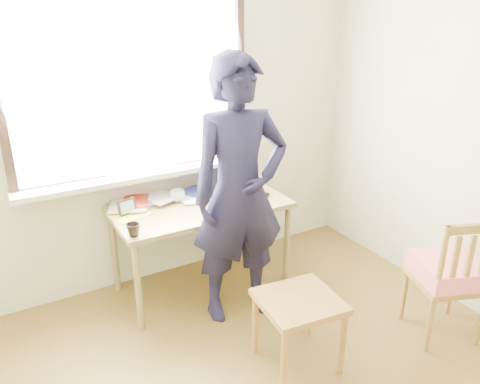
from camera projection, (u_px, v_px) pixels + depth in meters
room_shell at (303, 128)px, 1.99m from camera, size 3.52×4.02×2.61m
desk at (201, 214)px, 3.58m from camera, size 1.33×0.67×0.71m
laptop at (234, 192)px, 3.64m from camera, size 0.37×0.31×0.25m
mug_white at (178, 196)px, 3.61m from camera, size 0.13×0.13×0.09m
mug_dark at (133, 230)px, 3.06m from camera, size 0.13×0.13×0.09m
mouse at (265, 194)px, 3.71m from camera, size 0.08×0.06×0.03m
desk_clutter at (151, 204)px, 3.51m from camera, size 0.62×0.53×0.04m
book_a at (137, 203)px, 3.57m from camera, size 0.19×0.25×0.02m
book_b at (237, 182)px, 3.99m from camera, size 0.27×0.27×0.02m
picture_frame at (127, 208)px, 3.37m from camera, size 0.14×0.05×0.11m
work_chair at (299, 309)px, 2.84m from camera, size 0.51×0.49×0.48m
side_chair at (449, 273)px, 3.09m from camera, size 0.54×0.53×0.92m
person at (240, 193)px, 3.18m from camera, size 0.74×0.54×1.87m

